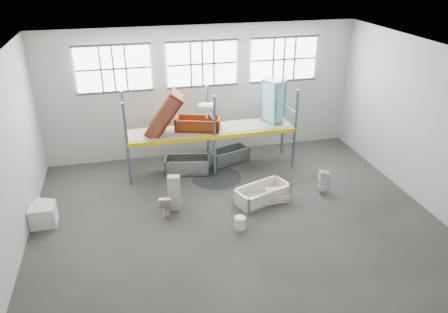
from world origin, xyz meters
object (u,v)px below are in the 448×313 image
object	(u,v)px
carton_near	(43,215)
blue_tub_upright	(273,101)
steel_tub_right	(229,155)
bucket	(240,223)
toilet_white	(324,182)
toilet_beige	(166,204)
rust_tub_flat	(198,123)
cistern_tall	(174,193)
bathtub_beige	(262,194)
steel_tub_left	(187,165)

from	to	relation	value
carton_near	blue_tub_upright	bearing A→B (deg)	17.96
blue_tub_upright	steel_tub_right	bearing A→B (deg)	172.33
bucket	steel_tub_right	bearing A→B (deg)	80.14
toilet_white	steel_tub_right	world-z (taller)	toilet_white
carton_near	toilet_beige	bearing A→B (deg)	-3.68
rust_tub_flat	cistern_tall	bearing A→B (deg)	-116.09
bathtub_beige	toilet_beige	xyz separation A→B (m)	(-3.12, 0.01, 0.07)
steel_tub_right	blue_tub_upright	xyz separation A→B (m)	(1.59, -0.21, 2.12)
steel_tub_left	bathtub_beige	bearing A→B (deg)	-51.38
bathtub_beige	steel_tub_left	world-z (taller)	steel_tub_left
steel_tub_right	bucket	xyz separation A→B (m)	(-0.76, -4.35, -0.09)
steel_tub_left	rust_tub_flat	distance (m)	1.60
toilet_white	bucket	size ratio (longest dim) A/B	2.24
bathtub_beige	steel_tub_left	size ratio (longest dim) A/B	1.09
toilet_beige	bucket	distance (m)	2.42
carton_near	bucket	bearing A→B (deg)	-15.54
steel_tub_left	steel_tub_right	world-z (taller)	steel_tub_left
bathtub_beige	carton_near	world-z (taller)	carton_near
steel_tub_right	bucket	distance (m)	4.42
cistern_tall	rust_tub_flat	size ratio (longest dim) A/B	0.75
carton_near	toilet_white	bearing A→B (deg)	-1.61
cistern_tall	toilet_white	bearing A→B (deg)	9.65
steel_tub_left	steel_tub_right	size ratio (longest dim) A/B	1.07
cistern_tall	rust_tub_flat	world-z (taller)	rust_tub_flat
toilet_beige	steel_tub_right	bearing A→B (deg)	-122.53
toilet_white	blue_tub_upright	bearing A→B (deg)	-154.82
bathtub_beige	blue_tub_upright	xyz separation A→B (m)	(1.24, 2.82, 2.13)
bathtub_beige	steel_tub_left	bearing A→B (deg)	108.53
cistern_tall	steel_tub_right	bearing A→B (deg)	60.96
bathtub_beige	carton_near	distance (m)	6.72
steel_tub_left	carton_near	xyz separation A→B (m)	(-4.68, -2.31, 0.02)
blue_tub_upright	cistern_tall	bearing A→B (deg)	-146.95
steel_tub_left	carton_near	world-z (taller)	carton_near
toilet_beige	cistern_tall	world-z (taller)	cistern_tall
steel_tub_left	bucket	world-z (taller)	steel_tub_left
toilet_white	rust_tub_flat	size ratio (longest dim) A/B	0.55
bathtub_beige	rust_tub_flat	size ratio (longest dim) A/B	1.13
blue_tub_upright	bucket	size ratio (longest dim) A/B	4.13
steel_tub_right	rust_tub_flat	xyz separation A→B (m)	(-1.23, -0.32, 1.54)
bathtub_beige	rust_tub_flat	xyz separation A→B (m)	(-1.58, 2.72, 1.56)
bathtub_beige	cistern_tall	xyz separation A→B (m)	(-2.82, 0.18, 0.32)
steel_tub_right	bucket	bearing A→B (deg)	-99.86
rust_tub_flat	steel_tub_right	bearing A→B (deg)	14.61
toilet_beige	steel_tub_right	size ratio (longest dim) A/B	0.44
rust_tub_flat	bucket	distance (m)	4.37
bathtub_beige	cistern_tall	bearing A→B (deg)	156.21
bathtub_beige	toilet_beige	world-z (taller)	toilet_beige
rust_tub_flat	toilet_beige	bearing A→B (deg)	-119.75
cistern_tall	steel_tub_right	world-z (taller)	cistern_tall
steel_tub_right	carton_near	world-z (taller)	carton_near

